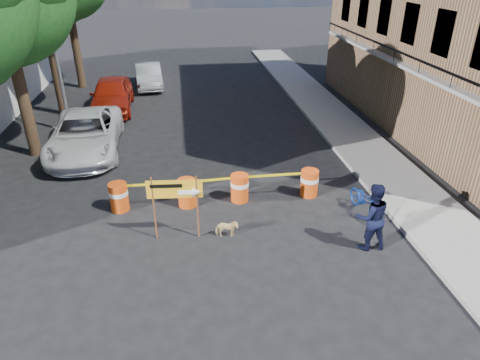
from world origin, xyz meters
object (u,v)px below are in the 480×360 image
object	(u,v)px
barrel_far_right	(309,182)
detour_sign	(182,194)
barrel_mid_left	(187,192)
sedan_red	(112,94)
dog	(227,229)
sedan_silver	(149,75)
bicycle	(367,189)
barrel_far_left	(119,196)
pedestrian	(372,217)
barrel_mid_right	(240,187)
suv_white	(85,134)

from	to	relation	value
barrel_far_right	detour_sign	world-z (taller)	detour_sign
barrel_mid_left	sedan_red	xyz separation A→B (m)	(-3.44, 10.02, 0.34)
dog	sedan_silver	xyz separation A→B (m)	(-2.85, 16.15, 0.41)
bicycle	sedan_red	world-z (taller)	bicycle
barrel_far_left	pedestrian	bearing A→B (deg)	-23.03
barrel_far_right	dog	xyz separation A→B (m)	(-2.92, -1.98, -0.20)
barrel_far_left	sedan_red	world-z (taller)	sedan_red
bicycle	detour_sign	bearing A→B (deg)	177.25
barrel_mid_right	detour_sign	bearing A→B (deg)	-134.61
dog	sedan_silver	distance (m)	16.41
dog	sedan_red	distance (m)	12.73
sedan_red	dog	bearing A→B (deg)	-71.20
barrel_mid_right	suv_white	xyz separation A→B (m)	(-5.48, 4.66, 0.30)
bicycle	dog	bearing A→B (deg)	-179.33
barrel_far_left	barrel_mid_left	distance (m)	2.07
barrel_mid_right	dog	distance (m)	2.08
barrel_far_left	detour_sign	bearing A→B (deg)	-42.07
bicycle	dog	distance (m)	4.37
bicycle	dog	xyz separation A→B (m)	(-4.28, -0.65, -0.58)
barrel_mid_right	barrel_far_right	bearing A→B (deg)	0.22
barrel_far_right	barrel_mid_right	bearing A→B (deg)	-179.78
barrel_mid_right	sedan_silver	size ratio (longest dim) A/B	0.22
suv_white	sedan_silver	size ratio (longest dim) A/B	1.35
suv_white	pedestrian	bearing A→B (deg)	-44.15
barrel_far_left	barrel_mid_right	distance (m)	3.74
barrel_far_right	barrel_far_left	bearing A→B (deg)	-179.35
barrel_far_right	pedestrian	bearing A→B (deg)	-75.35
suv_white	sedan_silver	world-z (taller)	suv_white
barrel_mid_right	sedan_red	distance (m)	11.17
barrel_mid_left	barrel_far_right	bearing A→B (deg)	1.40
detour_sign	suv_white	size ratio (longest dim) A/B	0.34
barrel_mid_right	pedestrian	xyz separation A→B (m)	(3.06, -2.95, 0.48)
barrel_mid_right	suv_white	bearing A→B (deg)	139.64
barrel_far_left	barrel_mid_right	size ratio (longest dim) A/B	1.00
barrel_far_left	sedan_silver	bearing A→B (deg)	88.99
barrel_mid_left	barrel_mid_right	bearing A→B (deg)	3.02
barrel_far_right	pedestrian	size ratio (longest dim) A/B	0.47
sedan_red	sedan_silver	xyz separation A→B (m)	(1.62, 4.25, -0.14)
barrel_mid_left	detour_sign	bearing A→B (deg)	-94.23
barrel_mid_left	bicycle	bearing A→B (deg)	-13.12
bicycle	sedan_silver	distance (m)	17.07
barrel_far_left	sedan_silver	distance (m)	14.25
barrel_mid_left	detour_sign	xyz separation A→B (m)	(-0.13, -1.73, 0.92)
detour_sign	suv_white	distance (m)	7.48
barrel_mid_left	bicycle	xyz separation A→B (m)	(5.31, -1.24, 0.38)
detour_sign	sedan_silver	distance (m)	16.10
barrel_mid_right	detour_sign	xyz separation A→B (m)	(-1.79, -1.82, 0.92)
barrel_mid_right	bicycle	xyz separation A→B (m)	(3.64, -1.32, 0.38)
pedestrian	bicycle	world-z (taller)	pedestrian
barrel_far_left	pedestrian	xyz separation A→B (m)	(6.79, -2.89, 0.48)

